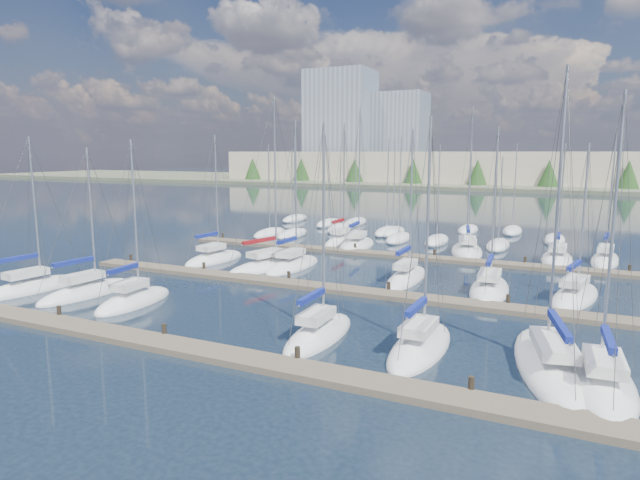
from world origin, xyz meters
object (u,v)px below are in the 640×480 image
at_px(sailboat_b, 88,292).
at_px(sailboat_o, 357,245).
at_px(sailboat_f, 550,365).
at_px(sailboat_a, 32,288).
at_px(sailboat_l, 489,290).
at_px(sailboat_j, 293,265).
at_px(sailboat_h, 214,259).
at_px(sailboat_m, 575,297).
at_px(sailboat_n, 341,241).
at_px(sailboat_e, 420,347).
at_px(sailboat_r, 605,260).
at_px(sailboat_i, 270,265).
at_px(sailboat_d, 319,334).
at_px(sailboat_c, 134,301).
at_px(sailboat_g, 601,385).
at_px(sailboat_k, 406,278).
at_px(sailboat_q, 557,260).
at_px(sailboat_p, 467,251).

distance_m(sailboat_b, sailboat_o, 27.92).
bearing_deg(sailboat_f, sailboat_a, 168.97).
distance_m(sailboat_l, sailboat_j, 16.65).
height_order(sailboat_h, sailboat_m, sailboat_h).
height_order(sailboat_a, sailboat_n, sailboat_n).
height_order(sailboat_b, sailboat_e, sailboat_e).
distance_m(sailboat_l, sailboat_e, 13.40).
bearing_deg(sailboat_f, sailboat_n, 116.52).
bearing_deg(sailboat_a, sailboat_r, 44.49).
bearing_deg(sailboat_a, sailboat_i, 57.48).
xyz_separation_m(sailboat_d, sailboat_c, (-13.88, 0.79, -0.00)).
distance_m(sailboat_c, sailboat_g, 27.40).
xyz_separation_m(sailboat_c, sailboat_h, (-3.58, 13.76, -0.00)).
xyz_separation_m(sailboat_r, sailboat_o, (-23.38, -1.95, -0.00)).
xyz_separation_m(sailboat_m, sailboat_n, (-23.30, 14.54, 0.02)).
height_order(sailboat_i, sailboat_g, sailboat_i).
relative_size(sailboat_r, sailboat_c, 1.13).
relative_size(sailboat_a, sailboat_k, 0.95).
relative_size(sailboat_a, sailboat_n, 0.86).
bearing_deg(sailboat_r, sailboat_d, -111.32).
bearing_deg(sailboat_o, sailboat_c, -107.73).
height_order(sailboat_f, sailboat_i, sailboat_i).
height_order(sailboat_l, sailboat_m, sailboat_l).
xyz_separation_m(sailboat_l, sailboat_g, (6.48, -14.47, 0.01)).
distance_m(sailboat_b, sailboat_c, 4.58).
height_order(sailboat_a, sailboat_m, sailboat_a).
bearing_deg(sailboat_q, sailboat_k, -129.32).
height_order(sailboat_r, sailboat_f, sailboat_f).
bearing_deg(sailboat_j, sailboat_n, 96.24).
height_order(sailboat_d, sailboat_a, sailboat_d).
bearing_deg(sailboat_b, sailboat_h, 91.32).
bearing_deg(sailboat_c, sailboat_r, 40.65).
relative_size(sailboat_b, sailboat_p, 0.73).
bearing_deg(sailboat_n, sailboat_d, -69.68).
xyz_separation_m(sailboat_l, sailboat_b, (-25.44, -12.62, -0.00)).
bearing_deg(sailboat_c, sailboat_h, 100.86).
relative_size(sailboat_f, sailboat_k, 1.17).
bearing_deg(sailboat_l, sailboat_f, -74.16).
bearing_deg(sailboat_g, sailboat_r, 84.07).
bearing_deg(sailboat_h, sailboat_n, 70.31).
relative_size(sailboat_q, sailboat_m, 1.02).
bearing_deg(sailboat_r, sailboat_g, -87.03).
height_order(sailboat_l, sailboat_k, sailboat_l).
relative_size(sailboat_m, sailboat_g, 0.86).
bearing_deg(sailboat_n, sailboat_g, -50.72).
xyz_separation_m(sailboat_l, sailboat_a, (-30.00, -13.54, 0.00)).
xyz_separation_m(sailboat_l, sailboat_e, (-1.58, -13.31, 0.01)).
bearing_deg(sailboat_d, sailboat_b, 175.85).
bearing_deg(sailboat_o, sailboat_d, -78.81).
height_order(sailboat_b, sailboat_c, sailboat_c).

